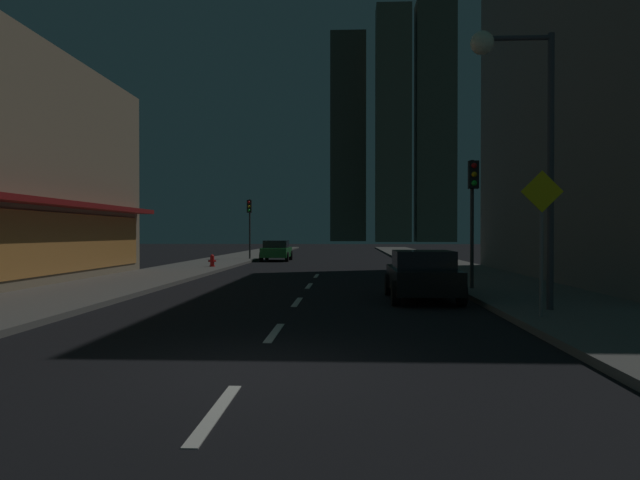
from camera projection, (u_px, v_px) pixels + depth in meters
ground_plane at (327, 263)px, 40.44m from camera, size 78.00×136.00×0.10m
sidewalk_right at (431, 261)px, 40.11m from camera, size 4.00×76.00×0.15m
sidewalk_left at (224, 261)px, 40.76m from camera, size 4.00×76.00×0.15m
lane_marking_center at (297, 302)px, 16.87m from camera, size 0.16×23.00×0.01m
skyscraper_distant_tall at (348, 138)px, 148.46m from camera, size 8.77×6.50×51.49m
skyscraper_distant_mid at (393, 125)px, 135.14m from camera, size 7.88×5.88×53.25m
skyscraper_distant_short at (435, 122)px, 135.63m from camera, size 8.91×6.70×54.35m
skyscraper_distant_slender at (507, 84)px, 151.97m from camera, size 8.95×5.83×79.83m
car_parked_near at (422, 275)px, 17.37m from camera, size 1.98×4.24×1.45m
car_parked_far at (276, 250)px, 42.12m from camera, size 1.98×4.24×1.45m
fire_hydrant_far_left at (212, 261)px, 32.25m from camera, size 0.42×0.30×0.65m
traffic_light_near_right at (473, 195)px, 19.39m from camera, size 0.32×0.48×4.20m
traffic_light_far_left at (249, 216)px, 42.04m from camera, size 0.32×0.48×4.20m
street_lamp_right at (515, 101)px, 14.05m from camera, size 1.96×0.56×6.58m
pedestrian_crossing_sign at (542, 230)px, 12.83m from camera, size 0.91×0.08×3.15m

